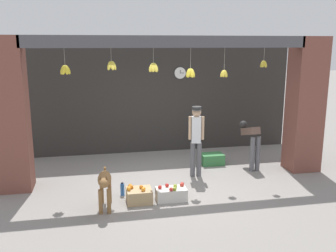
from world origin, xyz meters
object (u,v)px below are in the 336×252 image
object	(u,v)px
fruit_crate_oranges	(139,195)
dog	(105,182)
wall_clock	(180,73)
shopkeeper	(196,136)
worker_stooping	(251,139)
water_bottle	(122,189)
fruit_crate_apples	(171,194)
produce_box_green	(212,159)

from	to	relation	value
fruit_crate_oranges	dog	bearing A→B (deg)	-164.05
dog	wall_clock	world-z (taller)	wall_clock
shopkeeper	wall_clock	size ratio (longest dim) A/B	4.84
shopkeeper	worker_stooping	distance (m)	1.47
wall_clock	water_bottle	bearing A→B (deg)	-122.11
water_bottle	wall_clock	world-z (taller)	wall_clock
shopkeeper	fruit_crate_apples	size ratio (longest dim) A/B	2.75
produce_box_green	water_bottle	bearing A→B (deg)	-146.91
worker_stooping	fruit_crate_apples	size ratio (longest dim) A/B	1.85
worker_stooping	produce_box_green	distance (m)	1.08
shopkeeper	water_bottle	bearing A→B (deg)	38.62
dog	water_bottle	size ratio (longest dim) A/B	3.30
worker_stooping	fruit_crate_oranges	xyz separation A→B (m)	(-2.85, -1.45, -0.57)
produce_box_green	wall_clock	size ratio (longest dim) A/B	1.66
worker_stooping	wall_clock	world-z (taller)	wall_clock
fruit_crate_apples	dog	bearing A→B (deg)	-173.05
dog	fruit_crate_oranges	bearing A→B (deg)	110.05
dog	worker_stooping	distance (m)	3.85
shopkeeper	fruit_crate_apples	distance (m)	1.64
produce_box_green	water_bottle	xyz separation A→B (m)	(-2.32, -1.51, -0.01)
worker_stooping	wall_clock	xyz separation A→B (m)	(-1.30, 1.83, 1.44)
fruit_crate_apples	wall_clock	distance (m)	3.99
fruit_crate_apples	produce_box_green	bearing A→B (deg)	53.30
worker_stooping	fruit_crate_oranges	world-z (taller)	worker_stooping
fruit_crate_oranges	fruit_crate_apples	size ratio (longest dim) A/B	0.81
shopkeeper	fruit_crate_apples	xyz separation A→B (m)	(-0.81, -1.19, -0.80)
worker_stooping	produce_box_green	world-z (taller)	worker_stooping
water_bottle	produce_box_green	bearing A→B (deg)	33.09
shopkeeper	produce_box_green	world-z (taller)	shopkeeper
water_bottle	worker_stooping	bearing A→B (deg)	18.99
dog	produce_box_green	size ratio (longest dim) A/B	1.61
fruit_crate_apples	produce_box_green	size ratio (longest dim) A/B	1.06
fruit_crate_apples	wall_clock	world-z (taller)	wall_clock
worker_stooping	fruit_crate_oranges	distance (m)	3.25
worker_stooping	water_bottle	xyz separation A→B (m)	(-3.13, -1.08, -0.58)
water_bottle	wall_clock	bearing A→B (deg)	57.89
fruit_crate_oranges	worker_stooping	bearing A→B (deg)	26.98
shopkeeper	fruit_crate_apples	bearing A→B (deg)	69.65
fruit_crate_oranges	wall_clock	xyz separation A→B (m)	(1.55, 3.28, 2.01)
worker_stooping	fruit_crate_apples	world-z (taller)	worker_stooping
worker_stooping	produce_box_green	xyz separation A→B (m)	(-0.81, 0.44, -0.58)
produce_box_green	shopkeeper	bearing A→B (deg)	-130.39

